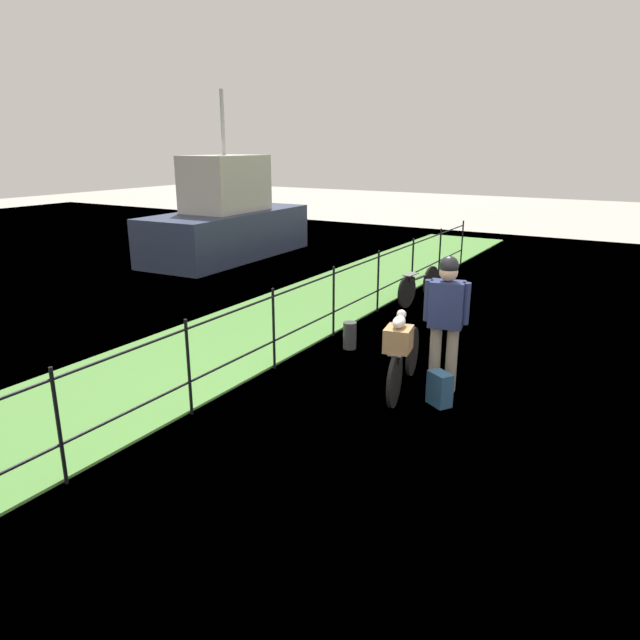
# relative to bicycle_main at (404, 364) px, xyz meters

# --- Properties ---
(ground_plane) EXTENTS (60.00, 60.00, 0.00)m
(ground_plane) POSITION_rel_bicycle_main_xyz_m (-1.03, -0.33, -0.34)
(ground_plane) COLOR #B2ADA3
(grass_strip) EXTENTS (27.00, 2.40, 0.03)m
(grass_strip) POSITION_rel_bicycle_main_xyz_m (-1.03, 3.03, -0.33)
(grass_strip) COLOR #569342
(grass_strip) RESTS_ON ground
(iron_fence) EXTENTS (18.04, 0.04, 1.12)m
(iron_fence) POSITION_rel_bicycle_main_xyz_m (-1.03, 1.79, 0.31)
(iron_fence) COLOR black
(iron_fence) RESTS_ON ground
(bicycle_main) EXTENTS (1.66, 0.36, 0.64)m
(bicycle_main) POSITION_rel_bicycle_main_xyz_m (0.00, 0.00, 0.00)
(bicycle_main) COLOR black
(bicycle_main) RESTS_ON ground
(wooden_crate) EXTENTS (0.39, 0.35, 0.28)m
(wooden_crate) POSITION_rel_bicycle_main_xyz_m (-0.37, -0.07, 0.44)
(wooden_crate) COLOR #A87F51
(wooden_crate) RESTS_ON bicycle_main
(terrier_dog) EXTENTS (0.32, 0.19, 0.18)m
(terrier_dog) POSITION_rel_bicycle_main_xyz_m (-0.35, -0.06, 0.66)
(terrier_dog) COLOR silver
(terrier_dog) RESTS_ON wooden_crate
(cyclist_person) EXTENTS (0.33, 0.53, 1.68)m
(cyclist_person) POSITION_rel_bicycle_main_xyz_m (0.25, -0.41, 0.66)
(cyclist_person) COLOR gray
(cyclist_person) RESTS_ON ground
(backpack_on_paving) EXTENTS (0.30, 0.33, 0.40)m
(backpack_on_paving) POSITION_rel_bicycle_main_xyz_m (-0.19, -0.54, -0.14)
(backpack_on_paving) COLOR #28517A
(backpack_on_paving) RESTS_ON ground
(mooring_bollard) EXTENTS (0.20, 0.20, 0.40)m
(mooring_bollard) POSITION_rel_bicycle_main_xyz_m (1.03, 1.29, -0.14)
(mooring_bollard) COLOR #38383D
(mooring_bollard) RESTS_ON ground
(bicycle_parked) EXTENTS (1.62, 0.25, 0.62)m
(bicycle_parked) POSITION_rel_bicycle_main_xyz_m (4.06, 1.39, -0.01)
(bicycle_parked) COLOR black
(bicycle_parked) RESTS_ON ground
(moored_boat_near) EXTENTS (5.12, 2.20, 4.25)m
(moored_boat_near) POSITION_rel_bicycle_main_xyz_m (5.91, 7.56, 0.62)
(moored_boat_near) COLOR #2D3856
(moored_boat_near) RESTS_ON ground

